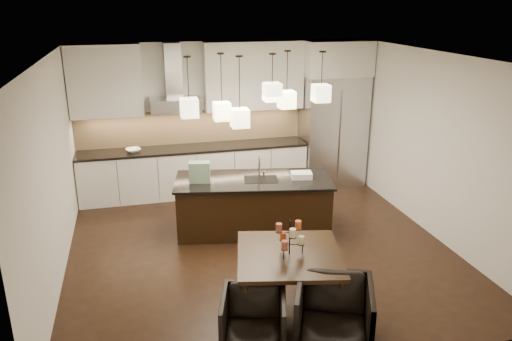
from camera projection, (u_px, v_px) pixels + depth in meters
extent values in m
cube|color=black|center=(259.00, 248.00, 7.47)|extent=(5.50, 5.50, 0.02)
cube|color=white|center=(260.00, 56.00, 6.55)|extent=(5.50, 5.50, 0.02)
cube|color=silver|center=(223.00, 116.00, 9.54)|extent=(5.50, 0.02, 2.80)
cube|color=silver|center=(336.00, 248.00, 4.48)|extent=(5.50, 0.02, 2.80)
cube|color=silver|center=(51.00, 174.00, 6.37)|extent=(0.02, 5.50, 2.80)
cube|color=silver|center=(433.00, 145.00, 7.65)|extent=(0.02, 5.50, 2.80)
cube|color=#B7B7BA|center=(333.00, 131.00, 9.78)|extent=(1.20, 0.72, 2.15)
cube|color=silver|center=(336.00, 58.00, 9.33)|extent=(1.26, 0.72, 0.65)
cube|color=silver|center=(195.00, 171.00, 9.41)|extent=(4.21, 0.62, 0.88)
cube|color=black|center=(194.00, 148.00, 9.26)|extent=(4.21, 0.66, 0.04)
cube|color=tan|center=(191.00, 127.00, 9.42)|extent=(4.21, 0.02, 0.63)
cube|color=silver|center=(105.00, 81.00, 8.63)|extent=(1.25, 0.35, 1.25)
cube|color=silver|center=(254.00, 76.00, 9.24)|extent=(1.85, 0.35, 1.25)
cube|color=#B7B7BA|center=(175.00, 105.00, 8.97)|extent=(0.90, 0.52, 0.24)
cube|color=#B7B7BA|center=(173.00, 70.00, 8.87)|extent=(0.30, 0.28, 0.96)
imported|color=silver|center=(133.00, 150.00, 8.94)|extent=(0.32, 0.32, 0.06)
cube|color=black|center=(253.00, 206.00, 7.91)|extent=(2.48, 1.36, 0.83)
cube|color=black|center=(253.00, 180.00, 7.77)|extent=(2.57, 1.45, 0.04)
cube|color=#175332|center=(200.00, 172.00, 7.59)|extent=(0.35, 0.23, 0.32)
cube|color=silver|center=(301.00, 175.00, 7.80)|extent=(0.36, 0.28, 0.09)
cylinder|color=beige|center=(301.00, 240.00, 5.75)|extent=(0.09, 0.09, 0.10)
cylinder|color=#C14D21|center=(283.00, 236.00, 5.85)|extent=(0.09, 0.09, 0.10)
cylinder|color=#984535|center=(285.00, 245.00, 5.63)|extent=(0.09, 0.09, 0.10)
cylinder|color=#C14D21|center=(298.00, 225.00, 5.78)|extent=(0.09, 0.09, 0.10)
cylinder|color=#984535|center=(279.00, 228.00, 5.71)|extent=(0.09, 0.09, 0.10)
cylinder|color=beige|center=(293.00, 233.00, 5.57)|extent=(0.09, 0.09, 0.10)
imported|color=black|center=(254.00, 321.00, 5.24)|extent=(0.84, 0.85, 0.63)
imported|color=black|center=(334.00, 315.00, 5.24)|extent=(1.05, 1.06, 0.74)
cube|color=#FEF8B6|center=(189.00, 108.00, 6.90)|extent=(0.24, 0.24, 0.26)
cube|color=#FEF8B6|center=(222.00, 111.00, 7.33)|extent=(0.24, 0.24, 0.26)
cube|color=#FEF8B6|center=(272.00, 92.00, 7.19)|extent=(0.24, 0.24, 0.26)
cube|color=#FEF8B6|center=(287.00, 100.00, 7.65)|extent=(0.24, 0.24, 0.26)
cube|color=#FEF8B6|center=(321.00, 93.00, 7.51)|extent=(0.24, 0.24, 0.26)
cube|color=#FEF8B6|center=(240.00, 118.00, 7.00)|extent=(0.24, 0.24, 0.26)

